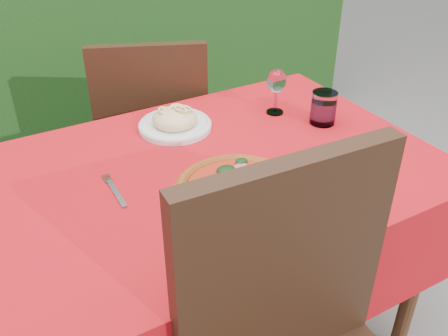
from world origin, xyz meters
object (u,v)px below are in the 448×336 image
chair_far (154,133)px  fork (117,193)px  water_glass (323,109)px  pasta_plate (175,122)px  wine_glass (277,83)px  pizza_plate (237,193)px

chair_far → fork: bearing=83.5°
chair_far → water_glass: size_ratio=8.87×
pasta_plate → wine_glass: (0.33, -0.06, 0.08)m
wine_glass → pasta_plate: bearing=169.1°
water_glass → chair_far: bearing=120.6°
chair_far → pasta_plate: size_ratio=4.08×
water_glass → wine_glass: (-0.09, 0.13, 0.06)m
water_glass → wine_glass: size_ratio=0.69×
pizza_plate → water_glass: size_ratio=3.50×
pizza_plate → fork: 0.31m
pasta_plate → water_glass: 0.47m
pizza_plate → pasta_plate: size_ratio=1.61×
chair_far → water_glass: (0.35, -0.59, 0.26)m
fork → water_glass: bearing=5.5°
water_glass → fork: water_glass is taller
chair_far → wine_glass: 0.61m
pasta_plate → fork: 0.37m
wine_glass → pizza_plate: bearing=-134.9°
pasta_plate → chair_far: bearing=79.0°
chair_far → pizza_plate: size_ratio=2.53×
pizza_plate → wine_glass: 0.52m
pizza_plate → fork: pizza_plate is taller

